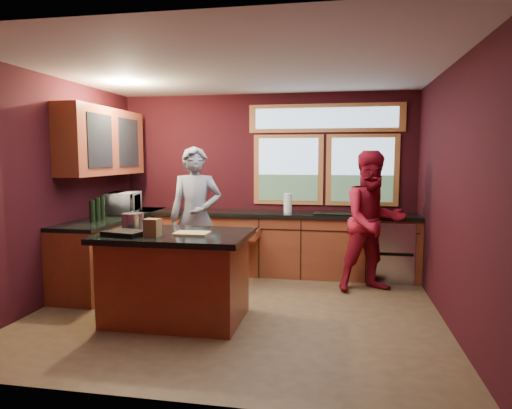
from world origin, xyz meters
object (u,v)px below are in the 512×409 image
(island, at_px, (176,276))
(stock_pot, at_px, (133,221))
(cutting_board, at_px, (192,233))
(person_grey, at_px, (196,218))
(person_red, at_px, (373,221))

(island, xyz_separation_m, stock_pot, (-0.55, 0.15, 0.56))
(island, xyz_separation_m, cutting_board, (0.20, -0.05, 0.48))
(person_grey, bearing_deg, person_red, -7.08)
(island, bearing_deg, person_red, 34.67)
(person_grey, relative_size, stock_pot, 7.83)
(person_grey, height_order, cutting_board, person_grey)
(cutting_board, bearing_deg, person_grey, 106.19)
(stock_pot, bearing_deg, person_red, 26.30)
(island, height_order, person_grey, person_grey)
(island, distance_m, person_red, 2.63)
(island, relative_size, stock_pot, 6.46)
(person_red, bearing_deg, stock_pot, -176.36)
(person_red, relative_size, stock_pot, 7.62)
(island, bearing_deg, stock_pot, 164.74)
(island, relative_size, person_grey, 0.82)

